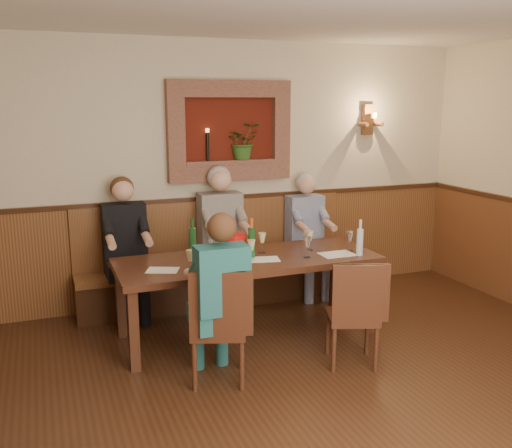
{
  "coord_description": "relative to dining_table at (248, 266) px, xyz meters",
  "views": [
    {
      "loc": [
        -1.74,
        -2.9,
        2.16
      ],
      "look_at": [
        0.1,
        1.9,
        1.05
      ],
      "focal_mm": 40.0,
      "sensor_mm": 36.0,
      "label": 1
    }
  ],
  "objects": [
    {
      "name": "person_bench_mid",
      "position": [
        0.03,
        0.84,
        -0.05
      ],
      "size": [
        0.45,
        0.56,
        1.5
      ],
      "color": "#635C5B",
      "rests_on": "ground"
    },
    {
      "name": "wine_bottle_green_a",
      "position": [
        0.04,
        -0.0,
        0.22
      ],
      "size": [
        0.07,
        0.07,
        0.37
      ],
      "rotation": [
        0.0,
        0.0,
        -0.12
      ],
      "color": "#19471E",
      "rests_on": "dining_table"
    },
    {
      "name": "wine_glass_2",
      "position": [
        -0.32,
        0.08,
        0.17
      ],
      "size": [
        0.08,
        0.08,
        0.19
      ],
      "primitive_type": null,
      "color": "white",
      "rests_on": "dining_table"
    },
    {
      "name": "water_bottle",
      "position": [
        1.01,
        -0.29,
        0.21
      ],
      "size": [
        0.06,
        0.06,
        0.34
      ],
      "rotation": [
        0.0,
        0.0,
        0.03
      ],
      "color": "silver",
      "rests_on": "dining_table"
    },
    {
      "name": "tasting_sheet_c",
      "position": [
        0.83,
        -0.19,
        0.08
      ],
      "size": [
        0.32,
        0.23,
        0.0
      ],
      "primitive_type": "cube",
      "rotation": [
        0.0,
        0.0,
        0.0
      ],
      "color": "white",
      "rests_on": "dining_table"
    },
    {
      "name": "chair_near_right",
      "position": [
        0.6,
        -0.89,
        -0.41
      ],
      "size": [
        0.51,
        0.51,
        0.91
      ],
      "rotation": [
        0.0,
        0.0,
        -0.34
      ],
      "color": "#3B1D11",
      "rests_on": "ground"
    },
    {
      "name": "chair_near_left",
      "position": [
        -0.53,
        -0.78,
        -0.4
      ],
      "size": [
        0.53,
        0.53,
        0.94
      ],
      "rotation": [
        0.0,
        0.0,
        -0.34
      ],
      "color": "#3B1D11",
      "rests_on": "ground"
    },
    {
      "name": "wall_niche",
      "position": [
        0.24,
        1.09,
        1.13
      ],
      "size": [
        1.36,
        0.3,
        1.06
      ],
      "color": "#52150B",
      "rests_on": "ground"
    },
    {
      "name": "wine_glass_7",
      "position": [
        0.19,
        0.12,
        0.17
      ],
      "size": [
        0.08,
        0.08,
        0.19
      ],
      "primitive_type": null,
      "color": "#E1CD86",
      "rests_on": "dining_table"
    },
    {
      "name": "spittoon_bucket",
      "position": [
        -0.12,
        0.02,
        0.19
      ],
      "size": [
        0.22,
        0.22,
        0.23
      ],
      "primitive_type": "cylinder",
      "rotation": [
        0.0,
        0.0,
        0.11
      ],
      "color": "red",
      "rests_on": "dining_table"
    },
    {
      "name": "dining_table",
      "position": [
        0.0,
        0.0,
        0.0
      ],
      "size": [
        2.4,
        0.9,
        0.75
      ],
      "color": "#3B1D11",
      "rests_on": "ground"
    },
    {
      "name": "ground_plane",
      "position": [
        0.0,
        -1.85,
        -0.68
      ],
      "size": [
        6.0,
        6.0,
        0.0
      ],
      "primitive_type": "plane",
      "color": "#341C0E",
      "rests_on": "ground"
    },
    {
      "name": "tasting_sheet_d",
      "position": [
        -0.39,
        -0.25,
        0.08
      ],
      "size": [
        0.29,
        0.21,
        0.0
      ],
      "primitive_type": "cube",
      "rotation": [
        0.0,
        0.0,
        0.01
      ],
      "color": "white",
      "rests_on": "dining_table"
    },
    {
      "name": "wine_glass_0",
      "position": [
        -0.15,
        -0.28,
        0.17
      ],
      "size": [
        0.08,
        0.08,
        0.19
      ],
      "primitive_type": null,
      "color": "#E1CD86",
      "rests_on": "dining_table"
    },
    {
      "name": "room_shell",
      "position": [
        0.0,
        -1.85,
        1.21
      ],
      "size": [
        6.04,
        6.04,
        2.82
      ],
      "color": "#C6B696",
      "rests_on": "ground"
    },
    {
      "name": "person_bench_left",
      "position": [
        -0.98,
        0.84,
        -0.08
      ],
      "size": [
        0.42,
        0.52,
        1.43
      ],
      "color": "black",
      "rests_on": "ground"
    },
    {
      "name": "tasting_sheet_b",
      "position": [
        0.12,
        -0.11,
        0.08
      ],
      "size": [
        0.31,
        0.25,
        0.0
      ],
      "primitive_type": "cube",
      "rotation": [
        0.0,
        0.0,
        -0.22
      ],
      "color": "white",
      "rests_on": "dining_table"
    },
    {
      "name": "wall_sconce",
      "position": [
        1.9,
        1.08,
        1.27
      ],
      "size": [
        0.25,
        0.2,
        0.35
      ],
      "color": "brown",
      "rests_on": "ground"
    },
    {
      "name": "tasting_sheet_a",
      "position": [
        -0.82,
        -0.12,
        0.08
      ],
      "size": [
        0.32,
        0.28,
        0.0
      ],
      "primitive_type": "cube",
      "rotation": [
        0.0,
        0.0,
        -0.4
      ],
      "color": "white",
      "rests_on": "dining_table"
    },
    {
      "name": "wine_glass_4",
      "position": [
        0.52,
        -0.17,
        0.17
      ],
      "size": [
        0.08,
        0.08,
        0.19
      ],
      "primitive_type": null,
      "color": "white",
      "rests_on": "dining_table"
    },
    {
      "name": "person_chair_front",
      "position": [
        -0.52,
        -0.78,
        -0.11
      ],
      "size": [
        0.4,
        0.49,
        1.37
      ],
      "color": "navy",
      "rests_on": "ground"
    },
    {
      "name": "wine_glass_3",
      "position": [
        0.65,
        0.04,
        0.17
      ],
      "size": [
        0.08,
        0.08,
        0.19
      ],
      "primitive_type": null,
      "color": "#E1CD86",
      "rests_on": "dining_table"
    },
    {
      "name": "wine_glass_6",
      "position": [
        0.99,
        -0.12,
        0.17
      ],
      "size": [
        0.08,
        0.08,
        0.19
      ],
      "primitive_type": null,
      "color": "white",
      "rests_on": "dining_table"
    },
    {
      "name": "wine_glass_1",
      "position": [
        -0.61,
        -0.25,
        0.17
      ],
      "size": [
        0.08,
        0.08,
        0.19
      ],
      "primitive_type": null,
      "color": "#E1CD86",
      "rests_on": "dining_table"
    },
    {
      "name": "wine_bottle_green_b",
      "position": [
        -0.48,
        0.16,
        0.23
      ],
      "size": [
        0.07,
        0.07,
        0.37
      ],
      "rotation": [
        0.0,
        0.0,
        0.03
      ],
      "color": "#19471E",
      "rests_on": "dining_table"
    },
    {
      "name": "bench",
      "position": [
        0.0,
        0.94,
        -0.35
      ],
      "size": [
        3.0,
        0.45,
        1.11
      ],
      "color": "#381E0F",
      "rests_on": "ground"
    },
    {
      "name": "wine_glass_5",
      "position": [
        -0.0,
        -0.09,
        0.17
      ],
      "size": [
        0.08,
        0.08,
        0.19
      ],
      "primitive_type": null,
      "color": "#E1CD86",
      "rests_on": "dining_table"
    },
    {
      "name": "person_bench_right",
      "position": [
        1.02,
        0.84,
        -0.11
      ],
      "size": [
        0.4,
        0.49,
        1.38
      ],
      "color": "navy",
      "rests_on": "ground"
    },
    {
      "name": "wainscoting",
      "position": [
        0.0,
        -1.85,
        -0.09
      ],
      "size": [
        6.02,
        6.02,
        1.15
      ],
      "color": "brown",
      "rests_on": "ground"
    }
  ]
}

